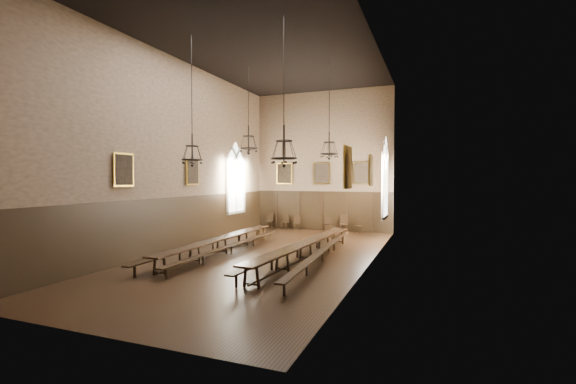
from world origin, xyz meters
The scene contains 32 objects.
floor centered at (0.00, 0.00, -0.01)m, with size 9.00×18.00×0.02m, color black.
ceiling centered at (0.00, 0.00, 9.01)m, with size 9.00×18.00×0.02m, color black.
wall_back centered at (0.00, 9.01, 4.50)m, with size 9.00×0.02×9.00m, color #917559.
wall_front centered at (0.00, -9.01, 4.50)m, with size 9.00×0.02×9.00m, color #917559.
wall_left centered at (-4.51, 0.00, 4.50)m, with size 0.02×18.00×9.00m, color #917559.
wall_right centered at (4.51, 0.00, 4.50)m, with size 0.02×18.00×9.00m, color #917559.
wainscot_panelling centered at (0.00, 0.00, 1.25)m, with size 9.00×18.00×2.50m, color black, non-canonical shape.
table_left centered at (-2.05, -0.15, 0.37)m, with size 0.81×9.44×0.74m.
table_right centered at (1.93, -0.18, 0.38)m, with size 1.35×9.83×0.76m.
bench_left_outer centered at (-2.62, 0.05, 0.31)m, with size 0.39×10.79×0.49m.
bench_left_inner centered at (-1.53, -0.19, 0.28)m, with size 0.39×9.73×0.44m.
bench_right_inner centered at (1.42, 0.24, 0.31)m, with size 0.84×10.79×0.49m.
bench_right_outer centered at (2.62, -0.10, 0.30)m, with size 0.88×10.64×0.48m.
chair_0 centered at (-3.55, 8.61, 0.30)m, with size 0.51×0.51×1.00m.
chair_1 centered at (-2.41, 8.51, 0.29)m, with size 0.43×0.43×0.96m.
chair_2 centered at (-1.55, 8.47, 0.28)m, with size 0.50×0.50×0.93m.
chair_4 centered at (0.53, 8.50, 0.26)m, with size 0.41×0.41×0.86m.
chair_5 centered at (1.53, 8.58, 0.31)m, with size 0.51×0.51×1.04m.
chair_6 centered at (2.47, 8.47, 0.28)m, with size 0.50×0.50×0.94m.
chandelier_back_left centered at (-2.02, 2.48, 5.16)m, with size 0.95×0.95×4.27m.
chandelier_back_right centered at (2.26, 2.23, 4.82)m, with size 0.83×0.83×4.65m.
chandelier_front_left centered at (-2.15, -2.19, 4.45)m, with size 0.83×0.83×5.04m.
chandelier_front_right centered at (1.91, -2.56, 4.38)m, with size 0.94×0.94×5.10m.
portrait_back_0 centered at (-2.60, 8.88, 3.70)m, with size 1.10×0.12×1.40m.
portrait_back_1 centered at (0.00, 8.88, 3.70)m, with size 1.10×0.12×1.40m.
portrait_back_2 centered at (2.60, 8.88, 3.70)m, with size 1.10×0.12×1.40m.
portrait_left_0 centered at (-4.38, 1.00, 3.70)m, with size 0.12×1.00×1.30m.
portrait_left_1 centered at (-4.38, -3.50, 3.70)m, with size 0.12×1.00×1.30m.
portrait_right_0 centered at (4.38, 1.00, 3.70)m, with size 0.12×1.00×1.30m.
portrait_right_1 centered at (4.38, -3.50, 3.70)m, with size 0.12×1.00×1.30m.
window_right centered at (4.43, 5.50, 3.40)m, with size 0.20×2.20×4.60m, color white, non-canonical shape.
window_left centered at (-4.43, 5.50, 3.40)m, with size 0.20×2.20×4.60m, color white, non-canonical shape.
Camera 1 is at (6.88, -15.10, 3.36)m, focal length 24.00 mm.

